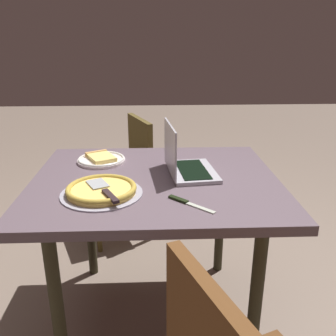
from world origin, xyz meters
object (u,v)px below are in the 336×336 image
Objects in this scene: table_knife at (186,202)px; chair_far at (125,169)px; dining_table at (155,195)px; pizza_tray at (102,190)px; pizza_plate at (101,159)px; laptop at (185,163)px.

table_knife is 1.24m from chair_far.
dining_table is 3.32× the size of pizza_tray.
chair_far is (0.21, -0.89, -0.20)m from dining_table.
pizza_tray reaches higher than dining_table.
pizza_tray is at bearing 89.41° from chair_far.
pizza_plate is 0.73× the size of pizza_tray.
laptop is 0.42m from pizza_tray.
laptop reaches higher than pizza_tray.
pizza_plate is at bearing -52.27° from table_knife.
pizza_tray is (0.22, 0.17, 0.10)m from dining_table.
table_knife is (-0.39, 0.50, -0.01)m from pizza_plate.
pizza_plate and pizza_tray have the same top height.
dining_table is at bearing 103.20° from chair_far.
dining_table is 0.29m from pizza_tray.
laptop is at bearing -148.77° from pizza_tray.
pizza_tray is at bearing 37.62° from dining_table.
laptop reaches higher than table_knife.
dining_table is at bearing 139.14° from pizza_plate.
pizza_tray is at bearing -16.52° from table_knife.
table_knife is (-0.34, 0.10, -0.01)m from pizza_tray.
table_knife reaches higher than dining_table.
dining_table is 0.37m from pizza_plate.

